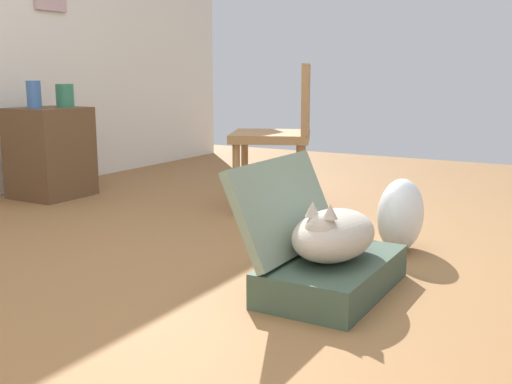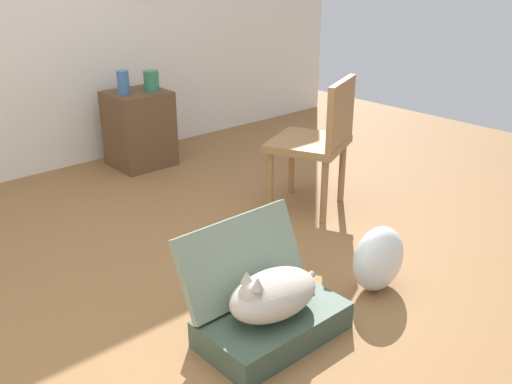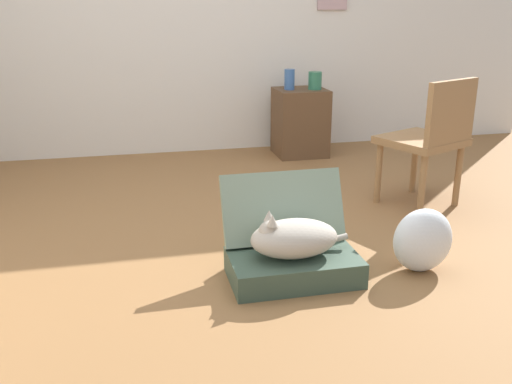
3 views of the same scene
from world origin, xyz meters
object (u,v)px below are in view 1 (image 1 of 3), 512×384
at_px(cat, 333,234).
at_px(vase_short, 65,96).
at_px(vase_tall, 34,95).
at_px(plastic_bag_white, 401,215).
at_px(chair, 282,130).
at_px(side_table, 50,153).
at_px(suitcase_base, 333,275).

bearing_deg(cat, vase_short, 69.18).
bearing_deg(vase_short, vase_tall, 169.98).
distance_m(plastic_bag_white, vase_tall, 2.47).
distance_m(cat, vase_tall, 2.49).
height_order(cat, plastic_bag_white, cat).
height_order(vase_tall, chair, chair).
relative_size(side_table, vase_tall, 3.37).
relative_size(vase_short, chair, 0.18).
xyz_separation_m(cat, vase_tall, (0.66, 2.36, 0.46)).
relative_size(vase_tall, vase_short, 1.15).
relative_size(suitcase_base, chair, 0.74).
distance_m(vase_short, chair, 1.53).
bearing_deg(chair, vase_short, -102.15).
xyz_separation_m(vase_tall, vase_short, (0.22, -0.04, -0.01)).
bearing_deg(side_table, vase_short, -24.08).
bearing_deg(suitcase_base, vase_tall, 74.57).
relative_size(vase_tall, chair, 0.20).
bearing_deg(side_table, plastic_bag_white, -92.12).
bearing_deg(cat, chair, 35.04).
bearing_deg(plastic_bag_white, chair, 60.31).
height_order(cat, chair, chair).
relative_size(cat, chair, 0.59).
xyz_separation_m(plastic_bag_white, vase_short, (0.20, 2.38, 0.51)).
relative_size(suitcase_base, side_table, 1.08).
relative_size(plastic_bag_white, vase_short, 2.21).
bearing_deg(chair, vase_tall, -94.67).
distance_m(cat, vase_short, 2.52).
relative_size(suitcase_base, vase_tall, 3.64).
xyz_separation_m(side_table, vase_short, (0.11, -0.05, 0.38)).
bearing_deg(chair, suitcase_base, 11.51).
bearing_deg(plastic_bag_white, side_table, 87.88).
bearing_deg(vase_short, plastic_bag_white, -94.84).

